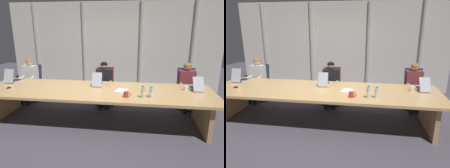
{
  "view_description": "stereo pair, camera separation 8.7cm",
  "coord_description": "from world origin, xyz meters",
  "views": [
    {
      "loc": [
        0.9,
        -3.94,
        1.99
      ],
      "look_at": [
        0.33,
        0.12,
        0.83
      ],
      "focal_mm": 32.31,
      "sensor_mm": 36.0,
      "label": 1
    },
    {
      "loc": [
        0.98,
        -3.93,
        1.99
      ],
      "look_at": [
        0.33,
        0.12,
        0.83
      ],
      "focal_mm": 32.31,
      "sensor_mm": 36.0,
      "label": 2
    }
  ],
  "objects": [
    {
      "name": "ground_plane",
      "position": [
        0.0,
        0.0,
        0.0
      ],
      "size": [
        13.41,
        13.41,
        0.0
      ],
      "primitive_type": "plane",
      "color": "#47424C"
    },
    {
      "name": "conference_table",
      "position": [
        0.0,
        0.0,
        0.6
      ],
      "size": [
        4.83,
        1.37,
        0.73
      ],
      "color": "tan",
      "rests_on": "ground_plane"
    },
    {
      "name": "curtain_backdrop",
      "position": [
        -0.0,
        2.52,
        1.37
      ],
      "size": [
        6.71,
        0.17,
        2.75
      ],
      "color": "beige",
      "rests_on": "ground_plane"
    },
    {
      "name": "laptop_left_end",
      "position": [
        -2.09,
        0.36,
        0.79
      ],
      "size": [
        0.27,
        0.46,
        0.33
      ],
      "rotation": [
        0.0,
        0.0,
        1.51
      ],
      "color": "#A8ADB7",
      "rests_on": "conference_table"
    },
    {
      "name": "laptop_left_mid",
      "position": [
        -0.03,
        0.36,
        0.79
      ],
      "size": [
        0.25,
        0.47,
        0.31
      ],
      "rotation": [
        0.0,
        0.0,
        1.65
      ],
      "color": "#A8ADB7",
      "rests_on": "conference_table"
    },
    {
      "name": "laptop_center",
      "position": [
        2.07,
        0.33,
        0.78
      ],
      "size": [
        0.26,
        0.5,
        0.29
      ],
      "rotation": [
        0.0,
        0.0,
        1.66
      ],
      "color": "#A8ADB7",
      "rests_on": "conference_table"
    },
    {
      "name": "office_chair_left_end",
      "position": [
        -2.09,
        1.15,
        0.36
      ],
      "size": [
        0.6,
        0.6,
        0.97
      ],
      "rotation": [
        0.0,
        0.0,
        -1.54
      ],
      "color": "#2D2D38",
      "rests_on": "ground_plane"
    },
    {
      "name": "office_chair_left_mid",
      "position": [
        0.0,
        1.15,
        0.36
      ],
      "size": [
        0.6,
        0.6,
        0.95
      ],
      "rotation": [
        0.0,
        0.0,
        -1.47
      ],
      "color": "#511E19",
      "rests_on": "ground_plane"
    },
    {
      "name": "office_chair_center",
      "position": [
        2.09,
        1.15,
        0.37
      ],
      "size": [
        0.6,
        0.6,
        0.99
      ],
      "rotation": [
        0.0,
        0.0,
        -1.55
      ],
      "color": "navy",
      "rests_on": "ground_plane"
    },
    {
      "name": "person_left_end",
      "position": [
        -2.07,
        0.99,
        0.66
      ],
      "size": [
        0.4,
        0.56,
        1.17
      ],
      "rotation": [
        0.0,
        0.0,
        -1.62
      ],
      "color": "silver",
      "rests_on": "ground_plane"
    },
    {
      "name": "person_left_mid",
      "position": [
        -0.0,
        0.99,
        0.64
      ],
      "size": [
        0.45,
        0.57,
        1.14
      ],
      "rotation": [
        0.0,
        0.0,
        -1.47
      ],
      "color": "black",
      "rests_on": "ground_plane"
    },
    {
      "name": "person_center",
      "position": [
        2.06,
        0.99,
        0.66
      ],
      "size": [
        0.43,
        0.57,
        1.16
      ],
      "rotation": [
        0.0,
        0.0,
        -1.47
      ],
      "color": "brown",
      "rests_on": "ground_plane"
    },
    {
      "name": "water_bottle_primary",
      "position": [
        0.97,
        -0.38,
        0.83
      ],
      "size": [
        0.07,
        0.07,
        0.24
      ],
      "color": "#ADD1B2",
      "rests_on": "conference_table"
    },
    {
      "name": "water_bottle_secondary",
      "position": [
        1.12,
        -0.35,
        0.82
      ],
      "size": [
        0.08,
        0.08,
        0.21
      ],
      "color": "silver",
      "rests_on": "conference_table"
    },
    {
      "name": "coffee_mug_near",
      "position": [
        1.86,
        0.2,
        0.77
      ],
      "size": [
        0.13,
        0.09,
        0.09
      ],
      "color": "white",
      "rests_on": "conference_table"
    },
    {
      "name": "coffee_mug_far",
      "position": [
        0.66,
        -0.38,
        0.78
      ],
      "size": [
        0.14,
        0.09,
        0.11
      ],
      "color": "#B2332D",
      "rests_on": "conference_table"
    },
    {
      "name": "conference_mic_left_side",
      "position": [
        -1.88,
        -0.15,
        0.74
      ],
      "size": [
        0.11,
        0.11,
        0.03
      ],
      "primitive_type": "cone",
      "color": "black",
      "rests_on": "conference_table"
    },
    {
      "name": "spiral_notepad",
      "position": [
        0.54,
        -0.03,
        0.74
      ],
      "size": [
        0.29,
        0.35,
        0.03
      ],
      "rotation": [
        0.0,
        0.0,
        -0.25
      ],
      "color": "silver",
      "rests_on": "conference_table"
    }
  ]
}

